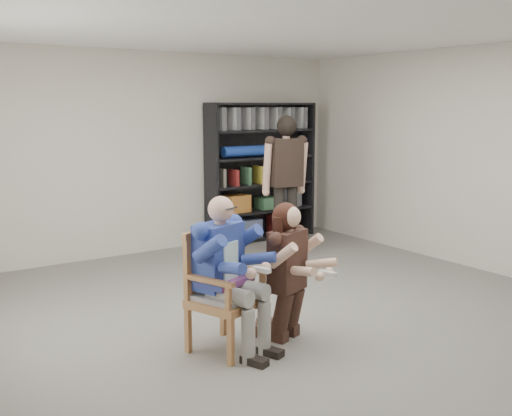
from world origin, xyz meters
TOP-DOWN VIEW (x-y plane):
  - room_shell at (0.00, 0.00)m, footprint 6.00×7.00m
  - floor at (0.00, 0.00)m, footprint 6.00×7.00m
  - armchair at (-0.98, -0.12)m, footprint 0.76×0.75m
  - seated_man at (-0.98, -0.12)m, footprint 0.82×0.95m
  - kneeling_woman at (-0.40, -0.24)m, footprint 0.77×0.95m
  - bookshelf at (1.70, 3.28)m, footprint 1.80×0.38m
  - standing_man at (1.27, 2.08)m, footprint 0.64×0.43m

SIDE VIEW (x-z plane):
  - floor at x=0.00m, z-range -0.01..0.01m
  - armchair at x=-0.98m, z-range 0.00..1.03m
  - kneeling_woman at x=-0.40m, z-range 0.00..1.22m
  - seated_man at x=-0.98m, z-range 0.00..1.34m
  - standing_man at x=1.27m, z-range 0.00..1.91m
  - bookshelf at x=1.70m, z-range 0.00..2.10m
  - room_shell at x=0.00m, z-range 0.00..2.80m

